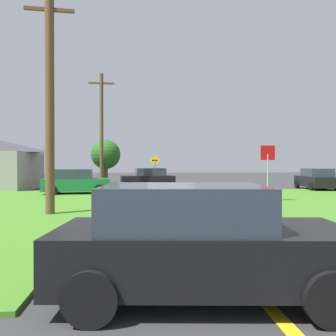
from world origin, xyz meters
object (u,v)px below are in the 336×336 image
parked_car_near_building (76,182)px  car_approaching_junction (148,178)px  utility_pole_mid (102,131)px  car_behind_on_main_road (198,242)px  utility_pole_near (50,102)px  direction_sign (155,167)px  stop_sign (268,163)px  oak_tree_left (106,155)px  car_on_crossroad (316,179)px

parked_car_near_building → car_approaching_junction: bearing=43.0°
parked_car_near_building → utility_pole_mid: 4.53m
car_behind_on_main_road → car_approaching_junction: same height
utility_pole_near → direction_sign: bearing=72.1°
stop_sign → parked_car_near_building: bearing=-28.4°
stop_sign → oak_tree_left: oak_tree_left is taller
parked_car_near_building → car_behind_on_main_road: size_ratio=0.99×
utility_pole_near → stop_sign: bearing=18.6°
utility_pole_near → utility_pole_mid: (0.68, 11.34, 0.07)m
car_on_crossroad → utility_pole_mid: utility_pole_mid is taller
parked_car_near_building → utility_pole_mid: (1.33, 2.52, 3.52)m
stop_sign → utility_pole_near: utility_pole_near is taller
car_approaching_junction → oak_tree_left: 6.31m
car_on_crossroad → car_behind_on_main_road: bearing=155.6°
parked_car_near_building → car_behind_on_main_road: bearing=-79.3°
utility_pole_mid → oak_tree_left: 7.51m
car_behind_on_main_road → utility_pole_near: (-4.14, 8.07, 3.45)m
car_on_crossroad → parked_car_near_building: bearing=106.6°
utility_pole_mid → car_approaching_junction: bearing=38.9°
utility_pole_mid → direction_sign: bearing=37.1°
car_behind_on_main_road → direction_sign: (0.48, 22.38, 0.88)m
car_behind_on_main_road → oak_tree_left: 27.10m
oak_tree_left → car_on_crossroad: bearing=-24.2°
car_approaching_junction → parked_car_near_building: bearing=42.4°
stop_sign → oak_tree_left: 18.09m
direction_sign → oak_tree_left: oak_tree_left is taller
stop_sign → utility_pole_near: (-9.66, -3.24, 2.26)m
car_behind_on_main_road → direction_sign: 22.40m
car_behind_on_main_road → utility_pole_mid: size_ratio=0.52×
stop_sign → direction_sign: 12.17m
car_on_crossroad → utility_pole_near: utility_pole_near is taller
stop_sign → utility_pole_near: bearing=18.6°
direction_sign → oak_tree_left: (-4.35, 4.37, 1.14)m
car_approaching_junction → utility_pole_mid: size_ratio=0.53×
car_approaching_junction → direction_sign: size_ratio=1.62×
utility_pole_mid → oak_tree_left: (-0.41, 7.34, -1.50)m
stop_sign → direction_sign: stop_sign is taller
oak_tree_left → utility_pole_near: bearing=-90.8°
utility_pole_mid → direction_sign: 5.60m
utility_pole_mid → direction_sign: (3.94, 2.97, -2.64)m
car_behind_on_main_road → parked_car_near_building: bearing=111.3°
car_approaching_junction → direction_sign: direction_sign is taller
car_behind_on_main_road → utility_pole_near: 9.70m
stop_sign → parked_car_near_building: size_ratio=0.67×
car_approaching_junction → utility_pole_near: (-4.07, -14.08, 3.45)m
car_on_crossroad → utility_pole_near: size_ratio=0.57×
car_behind_on_main_road → car_approaching_junction: size_ratio=0.98×
car_on_crossroad → car_behind_on_main_road: (-12.50, -19.38, -0.00)m
parked_car_near_building → car_behind_on_main_road: 17.55m
car_on_crossroad → car_behind_on_main_road: 23.06m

